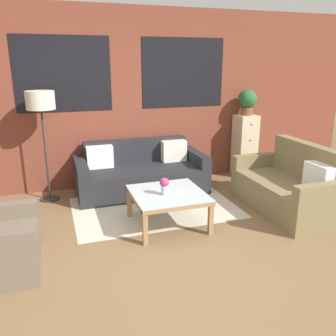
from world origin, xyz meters
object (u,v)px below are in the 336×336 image
settee_vintage (289,188)px  potted_plant (247,101)px  floor_lamp (41,106)px  drawer_cabinet (244,146)px  couch_dark (141,174)px  coffee_table (168,197)px  flower_vase (164,185)px

settee_vintage → potted_plant: (0.23, 1.60, 1.02)m
floor_lamp → drawer_cabinet: (3.35, 0.15, -0.85)m
settee_vintage → potted_plant: 1.91m
couch_dark → floor_lamp: (-1.38, 0.08, 1.12)m
settee_vintage → coffee_table: bearing=177.8°
couch_dark → flower_vase: bearing=-92.2°
settee_vintage → flower_vase: settee_vintage is taller
couch_dark → floor_lamp: bearing=176.9°
coffee_table → settee_vintage: bearing=-2.2°
drawer_cabinet → flower_vase: drawer_cabinet is taller
drawer_cabinet → potted_plant: bearing=90.0°
couch_dark → floor_lamp: size_ratio=1.25×
flower_vase → potted_plant: bearing=38.2°
settee_vintage → floor_lamp: size_ratio=0.98×
coffee_table → flower_vase: bearing=-138.6°
settee_vintage → flower_vase: 1.81m
coffee_table → floor_lamp: bearing=135.3°
settee_vintage → floor_lamp: 3.61m
coffee_table → floor_lamp: size_ratio=0.55×
couch_dark → potted_plant: 2.24m
couch_dark → drawer_cabinet: size_ratio=1.83×
coffee_table → flower_vase: 0.21m
settee_vintage → floor_lamp: (-3.12, 1.45, 1.08)m
floor_lamp → coffee_table: bearing=-44.7°
couch_dark → coffee_table: (0.01, -1.31, 0.09)m
coffee_table → floor_lamp: floor_lamp is taller
floor_lamp → flower_vase: size_ratio=7.45×
potted_plant → drawer_cabinet: bearing=-90.0°
floor_lamp → flower_vase: (1.33, -1.44, -0.83)m
settee_vintage → coffee_table: (-1.73, 0.07, 0.06)m
settee_vintage → floor_lamp: floor_lamp is taller
flower_vase → floor_lamp: bearing=132.8°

